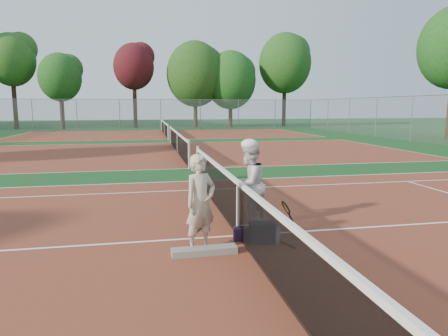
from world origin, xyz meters
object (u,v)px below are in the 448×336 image
object	(u,v)px
net_main	(238,209)
racket_spare	(274,240)
player_b	(249,185)
racket_red	(200,233)
player_a	(200,203)
water_bottle	(278,236)
sports_bag_navy	(262,233)
racket_black_held	(286,215)
sports_bag_purple	(241,234)

from	to	relation	value
net_main	racket_spare	xyz separation A→B (m)	(0.54, -0.44, -0.47)
player_b	racket_red	size ratio (longest dim) A/B	3.09
player_a	water_bottle	distance (m)	1.47
net_main	sports_bag_navy	distance (m)	0.63
player_a	racket_spare	distance (m)	1.51
net_main	racket_red	xyz separation A→B (m)	(-0.75, -0.49, -0.24)
racket_black_held	sports_bag_navy	world-z (taller)	racket_black_held
net_main	sports_bag_purple	xyz separation A→B (m)	(0.01, -0.24, -0.40)
racket_black_held	water_bottle	size ratio (longest dim) A/B	1.82
net_main	racket_spare	size ratio (longest dim) A/B	18.29
player_a	racket_spare	size ratio (longest dim) A/B	2.62
player_a	sports_bag_navy	bearing A→B (deg)	-20.91
player_a	racket_black_held	distance (m)	1.99
sports_bag_purple	water_bottle	xyz separation A→B (m)	(0.55, -0.33, 0.04)
player_b	water_bottle	size ratio (longest dim) A/B	5.49
sports_bag_navy	sports_bag_purple	size ratio (longest dim) A/B	1.57
water_bottle	racket_red	bearing A→B (deg)	176.81
net_main	racket_red	size ratio (longest dim) A/B	20.60
sports_bag_navy	water_bottle	bearing A→B (deg)	-34.62
racket_black_held	player_a	bearing A→B (deg)	19.64
racket_red	sports_bag_navy	bearing A→B (deg)	-8.69
player_b	sports_bag_navy	xyz separation A→B (m)	(-0.01, -0.98, -0.65)
racket_red	sports_bag_navy	xyz separation A→B (m)	(1.09, 0.08, -0.10)
sports_bag_navy	water_bottle	distance (m)	0.28
player_b	water_bottle	bearing A→B (deg)	61.22
player_a	player_b	distance (m)	1.60
net_main	water_bottle	xyz separation A→B (m)	(0.56, -0.56, -0.36)
player_a	racket_black_held	size ratio (longest dim) A/B	2.88
sports_bag_navy	water_bottle	xyz separation A→B (m)	(0.23, -0.16, -0.02)
racket_spare	sports_bag_purple	world-z (taller)	sports_bag_purple
player_a	player_b	xyz separation A→B (m)	(1.11, 1.16, 0.04)
sports_bag_purple	racket_black_held	bearing A→B (deg)	24.92
racket_red	racket_spare	distance (m)	1.31
racket_black_held	sports_bag_navy	xyz separation A→B (m)	(-0.65, -0.63, -0.10)
sports_bag_purple	sports_bag_navy	bearing A→B (deg)	-27.91
net_main	racket_black_held	bearing A→B (deg)	12.48
racket_red	sports_bag_purple	xyz separation A→B (m)	(0.76, 0.26, -0.15)
racket_red	sports_bag_navy	world-z (taller)	racket_red
sports_bag_purple	racket_spare	bearing A→B (deg)	-21.18
water_bottle	player_b	bearing A→B (deg)	100.64
net_main	sports_bag_purple	distance (m)	0.46
water_bottle	racket_black_held	bearing A→B (deg)	61.62
net_main	player_a	bearing A→B (deg)	-141.97
player_a	sports_bag_navy	world-z (taller)	player_a
sports_bag_navy	player_a	bearing A→B (deg)	-170.48
sports_bag_navy	racket_spare	bearing A→B (deg)	-9.10
sports_bag_navy	water_bottle	world-z (taller)	sports_bag_navy
racket_black_held	water_bottle	xyz separation A→B (m)	(-0.42, -0.78, -0.12)
racket_black_held	racket_red	bearing A→B (deg)	16.97
player_a	sports_bag_navy	xyz separation A→B (m)	(1.09, 0.18, -0.62)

